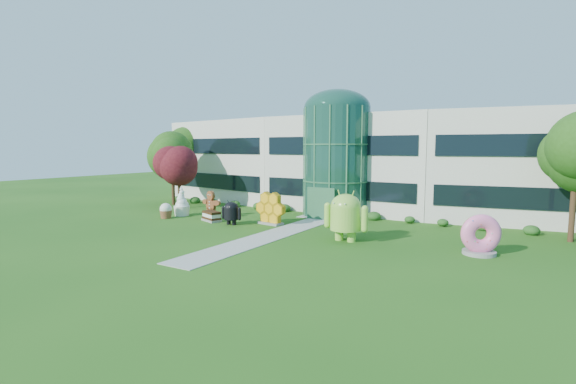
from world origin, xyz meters
The scene contains 14 objects.
ground centered at (0.00, 0.00, 0.00)m, with size 140.00×140.00×0.00m, color #215114.
building centered at (0.00, 18.00, 4.65)m, with size 46.00×15.00×9.30m, color beige, non-canonical shape.
atrium centered at (0.00, 12.00, 4.90)m, with size 6.00×6.00×9.80m, color #194738.
walkway centered at (0.00, 2.00, 0.02)m, with size 2.40×20.00×0.04m, color #9E9E93.
tree_red centered at (-15.50, 7.50, 3.00)m, with size 4.00×4.00×6.00m, color #3F0C14, non-canonical shape.
trees_backdrop centered at (0.00, 13.00, 4.20)m, with size 52.00×8.00×8.40m, color #244C13, non-canonical shape.
android_green centered at (5.15, 2.44, 1.87)m, with size 3.30×2.20×3.74m, color #91D042, non-canonical shape.
android_black centered at (-5.10, 3.07, 1.10)m, with size 1.93×1.30×2.20m, color black, non-canonical shape.
donut centered at (13.27, 3.22, 1.21)m, with size 2.33×1.12×2.42m, color pink, non-canonical shape.
gingerbread centered at (-9.00, 4.99, 1.21)m, with size 2.61×1.00×2.41m, color brown, non-canonical shape.
ice_cream_sandwich centered at (-7.57, 3.45, 0.43)m, with size 1.95×0.97×0.87m, color black, non-canonical shape.
honeycomb centered at (-2.51, 4.89, 1.19)m, with size 3.04×1.08×2.38m, color yellow, non-canonical shape.
froyo centered at (-11.88, 4.24, 1.34)m, with size 1.57×1.57×2.69m, color white, non-canonical shape.
cupcake centered at (-12.03, 2.48, 0.68)m, with size 1.13×1.13×1.35m, color white, non-canonical shape.
Camera 1 is at (16.17, -22.91, 6.21)m, focal length 26.00 mm.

